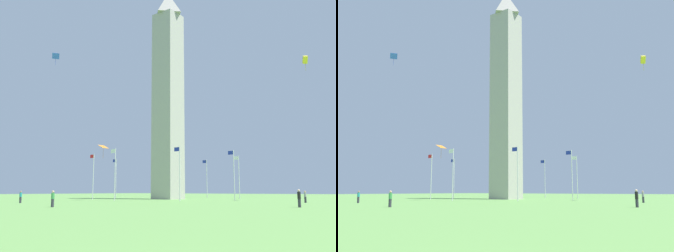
{
  "view_description": "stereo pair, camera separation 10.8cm",
  "coord_description": "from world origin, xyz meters",
  "views": [
    {
      "loc": [
        -44.37,
        57.58,
        1.6
      ],
      "look_at": [
        0.0,
        0.0,
        14.29
      ],
      "focal_mm": 39.74,
      "sensor_mm": 36.0,
      "label": 1
    },
    {
      "loc": [
        -44.45,
        57.52,
        1.6
      ],
      "look_at": [
        0.0,
        0.0,
        14.29
      ],
      "focal_mm": 39.74,
      "sensor_mm": 36.0,
      "label": 2
    }
  ],
  "objects": [
    {
      "name": "person_teal_shirt",
      "position": [
        1.76,
        29.8,
        0.79
      ],
      "size": [
        0.32,
        0.32,
        1.59
      ],
      "rotation": [
        0.0,
        0.0,
        -1.21
      ],
      "color": "#2D2D38",
      "rests_on": "ground"
    },
    {
      "name": "flagpole_se",
      "position": [
        -10.04,
        10.1,
        4.68
      ],
      "size": [
        1.12,
        0.14,
        8.56
      ],
      "color": "silver",
      "rests_on": "ground"
    },
    {
      "name": "kite_orange_diamond",
      "position": [
        3.94,
        13.4,
        9.13
      ],
      "size": [
        1.38,
        1.51,
        2.4
      ],
      "color": "orange"
    },
    {
      "name": "flagpole_nw",
      "position": [
        10.16,
        -10.1,
        4.68
      ],
      "size": [
        1.12,
        0.14,
        8.56
      ],
      "color": "silver",
      "rests_on": "ground"
    },
    {
      "name": "kite_yellow_box",
      "position": [
        -26.78,
        -2.0,
        22.72
      ],
      "size": [
        1.21,
        1.4,
        2.6
      ],
      "color": "yellow"
    },
    {
      "name": "ground_plane",
      "position": [
        0.0,
        0.0,
        0.0
      ],
      "size": [
        260.0,
        260.0,
        0.0
      ],
      "primitive_type": "plane",
      "color": "#609347"
    },
    {
      "name": "person_gray_shirt",
      "position": [
        -27.87,
        5.67,
        0.8
      ],
      "size": [
        0.32,
        0.32,
        1.61
      ],
      "rotation": [
        0.0,
        0.0,
        0.38
      ],
      "color": "#2D2D38",
      "rests_on": "ground"
    },
    {
      "name": "flagpole_w",
      "position": [
        0.06,
        -14.28,
        4.68
      ],
      "size": [
        1.12,
        0.14,
        8.56
      ],
      "color": "silver",
      "rests_on": "ground"
    },
    {
      "name": "flagpole_e",
      "position": [
        0.06,
        14.28,
        4.68
      ],
      "size": [
        1.12,
        0.14,
        8.56
      ],
      "color": "silver",
      "rests_on": "ground"
    },
    {
      "name": "flagpole_sw",
      "position": [
        -10.04,
        -10.1,
        4.68
      ],
      "size": [
        1.12,
        0.14,
        8.56
      ],
      "color": "silver",
      "rests_on": "ground"
    },
    {
      "name": "flagpole_ne",
      "position": [
        10.16,
        10.1,
        4.68
      ],
      "size": [
        1.12,
        0.14,
        8.56
      ],
      "color": "silver",
      "rests_on": "ground"
    },
    {
      "name": "flagpole_n",
      "position": [
        14.34,
        0.0,
        4.68
      ],
      "size": [
        1.12,
        0.14,
        8.56
      ],
      "color": "silver",
      "rests_on": "ground"
    },
    {
      "name": "flagpole_s",
      "position": [
        -14.23,
        0.0,
        4.68
      ],
      "size": [
        1.12,
        0.14,
        8.56
      ],
      "color": "silver",
      "rests_on": "ground"
    },
    {
      "name": "person_black_shirt",
      "position": [
        -31.98,
        20.49,
        0.87
      ],
      "size": [
        0.32,
        0.32,
        1.74
      ],
      "rotation": [
        0.0,
        0.0,
        -0.77
      ],
      "color": "#2D2D38",
      "rests_on": "ground"
    },
    {
      "name": "obelisk_monument",
      "position": [
        0.0,
        0.0,
        21.43
      ],
      "size": [
        4.71,
        4.71,
        42.86
      ],
      "color": "#A8A399",
      "rests_on": "ground"
    },
    {
      "name": "person_green_shirt",
      "position": [
        -12.45,
        34.88,
        0.8
      ],
      "size": [
        0.32,
        0.32,
        1.62
      ],
      "rotation": [
        0.0,
        0.0,
        -1.03
      ],
      "color": "#2D2D38",
      "rests_on": "ground"
    },
    {
      "name": "kite_blue_diamond",
      "position": [
        9.8,
        19.98,
        25.15
      ],
      "size": [
        1.51,
        1.57,
        2.09
      ],
      "color": "blue"
    }
  ]
}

